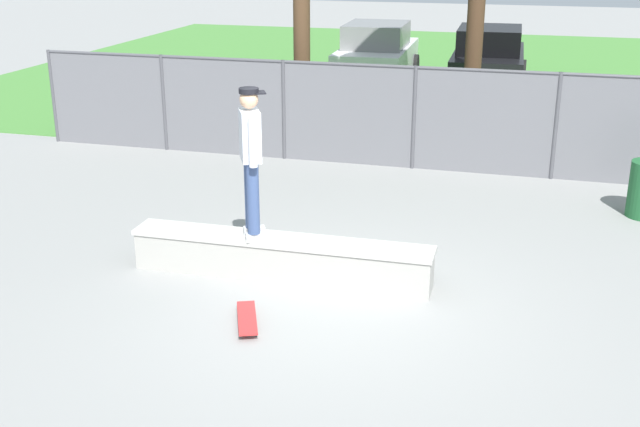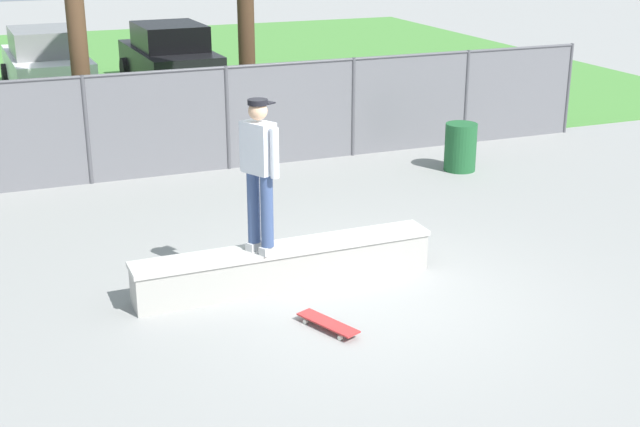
{
  "view_description": "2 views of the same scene",
  "coord_description": "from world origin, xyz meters",
  "views": [
    {
      "loc": [
        2.1,
        -8.0,
        4.08
      ],
      "look_at": [
        -0.26,
        0.54,
        0.92
      ],
      "focal_mm": 44.87,
      "sensor_mm": 36.0,
      "label": 1
    },
    {
      "loc": [
        -4.0,
        -8.54,
        4.33
      ],
      "look_at": [
        -0.28,
        0.74,
        0.83
      ],
      "focal_mm": 48.22,
      "sensor_mm": 36.0,
      "label": 2
    }
  ],
  "objects": [
    {
      "name": "ground_plane",
      "position": [
        0.0,
        0.0,
        0.0
      ],
      "size": [
        80.0,
        80.0,
        0.0
      ],
      "primitive_type": "plane",
      "color": "gray"
    },
    {
      "name": "chainlink_fence",
      "position": [
        0.0,
        5.82,
        1.0
      ],
      "size": [
        14.6,
        0.07,
        1.84
      ],
      "color": "#4C4C51",
      "rests_on": "ground"
    },
    {
      "name": "grass_strip",
      "position": [
        0.0,
        16.12,
        0.01
      ],
      "size": [
        26.53,
        20.0,
        0.02
      ],
      "primitive_type": "cube",
      "color": "#478438",
      "rests_on": "ground"
    },
    {
      "name": "skateboarder",
      "position": [
        -1.11,
        0.54,
        1.55
      ],
      "size": [
        0.4,
        0.54,
        1.84
      ],
      "color": "beige",
      "rests_on": "concrete_ledge"
    },
    {
      "name": "car_black",
      "position": [
        0.71,
        13.76,
        0.84
      ],
      "size": [
        2.13,
        4.26,
        1.66
      ],
      "color": "black",
      "rests_on": "ground"
    },
    {
      "name": "car_white",
      "position": [
        -2.34,
        13.93,
        0.84
      ],
      "size": [
        2.13,
        4.26,
        1.66
      ],
      "color": "silver",
      "rests_on": "ground"
    },
    {
      "name": "concrete_ledge",
      "position": [
        -0.79,
        0.62,
        0.26
      ],
      "size": [
        3.77,
        0.53,
        0.52
      ],
      "color": "#A8A59E",
      "rests_on": "ground"
    },
    {
      "name": "trash_bin",
      "position": [
        3.79,
        4.2,
        0.42
      ],
      "size": [
        0.56,
        0.56,
        0.85
      ],
      "primitive_type": "cylinder",
      "color": "#1E592D",
      "rests_on": "ground"
    },
    {
      "name": "skateboard",
      "position": [
        -0.75,
        -0.68,
        0.07
      ],
      "size": [
        0.49,
        0.82,
        0.09
      ],
      "color": "red",
      "rests_on": "ground"
    }
  ]
}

